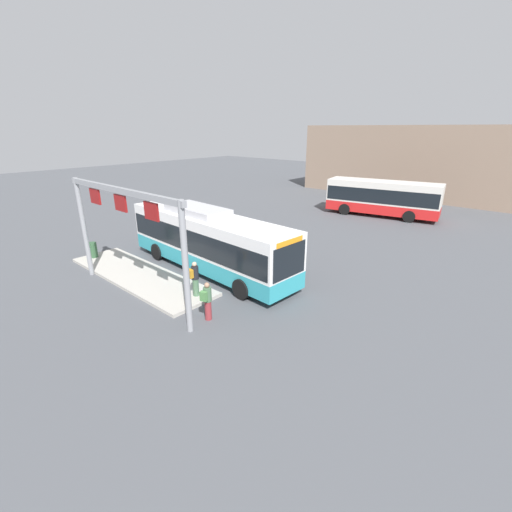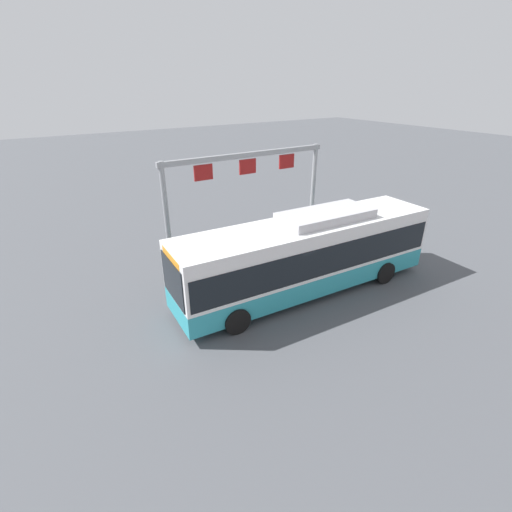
# 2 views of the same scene
# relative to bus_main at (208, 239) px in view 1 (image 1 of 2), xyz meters

# --- Properties ---
(ground_plane) EXTENTS (120.00, 120.00, 0.00)m
(ground_plane) POSITION_rel_bus_main_xyz_m (0.01, -0.00, -1.81)
(ground_plane) COLOR #4C4F54
(platform_curb) EXTENTS (10.00, 2.80, 0.16)m
(platform_curb) POSITION_rel_bus_main_xyz_m (-2.05, -3.21, -1.73)
(platform_curb) COLOR #B2ADA3
(platform_curb) RESTS_ON ground
(bus_main) EXTENTS (11.53, 3.14, 3.46)m
(bus_main) POSITION_rel_bus_main_xyz_m (0.00, 0.00, 0.00)
(bus_main) COLOR teal
(bus_main) RESTS_ON ground
(bus_background_left) EXTENTS (9.83, 4.21, 3.10)m
(bus_background_left) POSITION_rel_bus_main_xyz_m (1.94, 18.76, -0.04)
(bus_background_left) COLOR red
(bus_background_left) RESTS_ON ground
(person_boarding) EXTENTS (0.43, 0.58, 1.67)m
(person_boarding) POSITION_rel_bus_main_xyz_m (4.09, -3.69, -0.92)
(person_boarding) COLOR maroon
(person_boarding) RESTS_ON ground
(person_waiting_near) EXTENTS (0.35, 0.53, 1.67)m
(person_waiting_near) POSITION_rel_bus_main_xyz_m (2.22, -2.81, -0.76)
(person_waiting_near) COLOR #476B4C
(person_waiting_near) RESTS_ON platform_curb
(platform_sign_gantry) EXTENTS (8.90, 0.24, 5.20)m
(platform_sign_gantry) POSITION_rel_bus_main_xyz_m (-0.04, -4.72, 1.92)
(platform_sign_gantry) COLOR gray
(platform_sign_gantry) RESTS_ON ground
(station_building) EXTENTS (27.59, 8.00, 7.79)m
(station_building) POSITION_rel_bus_main_xyz_m (1.51, 31.68, 2.08)
(station_building) COLOR gray
(station_building) RESTS_ON ground
(trash_bin) EXTENTS (0.52, 0.52, 0.90)m
(trash_bin) POSITION_rel_bus_main_xyz_m (-6.47, -3.59, -1.20)
(trash_bin) COLOR #2D5133
(trash_bin) RESTS_ON platform_curb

